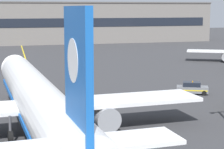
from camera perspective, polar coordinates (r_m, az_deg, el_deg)
The scene contains 4 objects.
taxiway_centreline at distance 58.34m, azimuth -10.23°, elevation -2.55°, with size 0.30×180.00×0.01m, color yellow.
airliner_foreground at distance 38.31m, azimuth -10.14°, elevation -3.44°, with size 32.15×41.49×11.65m.
service_car_second at distance 58.06m, azimuth 10.85°, elevation -1.85°, with size 4.57×3.44×1.79m.
terminal_building at distance 139.45m, azimuth -14.95°, elevation 6.75°, with size 143.59×12.40×13.63m.
Camera 1 is at (-5.87, -26.89, 11.52)m, focal length 67.21 mm.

